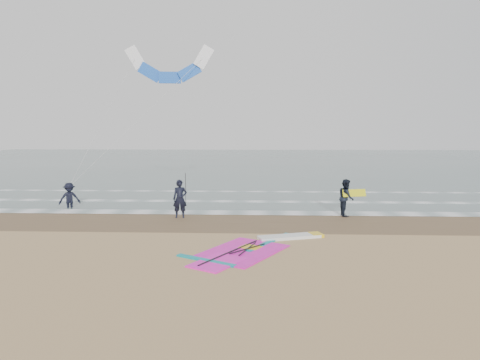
{
  "coord_description": "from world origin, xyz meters",
  "views": [
    {
      "loc": [
        0.11,
        -14.89,
        4.48
      ],
      "look_at": [
        -0.72,
        5.0,
        2.2
      ],
      "focal_mm": 32.0,
      "sensor_mm": 36.0,
      "label": 1
    }
  ],
  "objects_px": {
    "person_wading": "(69,193)",
    "windsurf_rig": "(257,247)",
    "person_walking": "(346,198)",
    "person_standing": "(180,199)",
    "surf_kite": "(169,68)"
  },
  "relations": [
    {
      "from": "person_wading",
      "to": "windsurf_rig",
      "type": "bearing_deg",
      "value": -62.57
    },
    {
      "from": "person_standing",
      "to": "surf_kite",
      "type": "distance_m",
      "value": 10.89
    },
    {
      "from": "person_standing",
      "to": "person_walking",
      "type": "bearing_deg",
      "value": -2.0
    },
    {
      "from": "person_walking",
      "to": "person_wading",
      "type": "xyz_separation_m",
      "value": [
        -15.67,
        1.66,
        -0.06
      ]
    },
    {
      "from": "person_walking",
      "to": "person_standing",
      "type": "bearing_deg",
      "value": 96.24
    },
    {
      "from": "person_standing",
      "to": "person_walking",
      "type": "height_order",
      "value": "person_standing"
    },
    {
      "from": "person_walking",
      "to": "person_wading",
      "type": "distance_m",
      "value": 15.76
    },
    {
      "from": "person_walking",
      "to": "surf_kite",
      "type": "distance_m",
      "value": 14.72
    },
    {
      "from": "surf_kite",
      "to": "person_walking",
      "type": "bearing_deg",
      "value": -31.64
    },
    {
      "from": "windsurf_rig",
      "to": "surf_kite",
      "type": "relative_size",
      "value": 0.64
    },
    {
      "from": "surf_kite",
      "to": "person_wading",
      "type": "bearing_deg",
      "value": -135.56
    },
    {
      "from": "windsurf_rig",
      "to": "person_walking",
      "type": "height_order",
      "value": "person_walking"
    },
    {
      "from": "person_walking",
      "to": "surf_kite",
      "type": "height_order",
      "value": "surf_kite"
    },
    {
      "from": "windsurf_rig",
      "to": "surf_kite",
      "type": "bearing_deg",
      "value": 114.47
    },
    {
      "from": "person_wading",
      "to": "surf_kite",
      "type": "relative_size",
      "value": 0.2
    }
  ]
}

